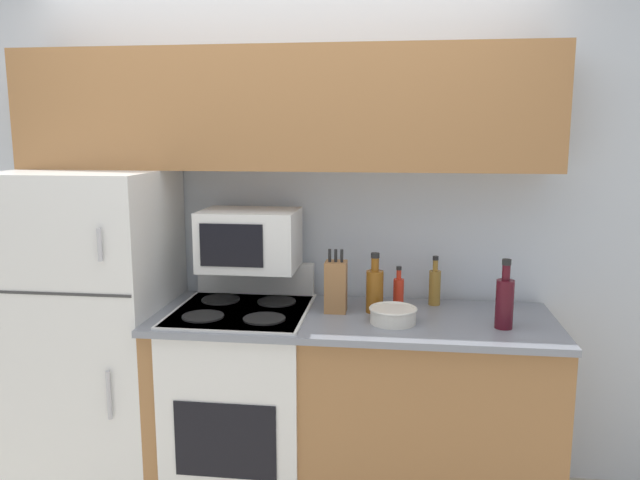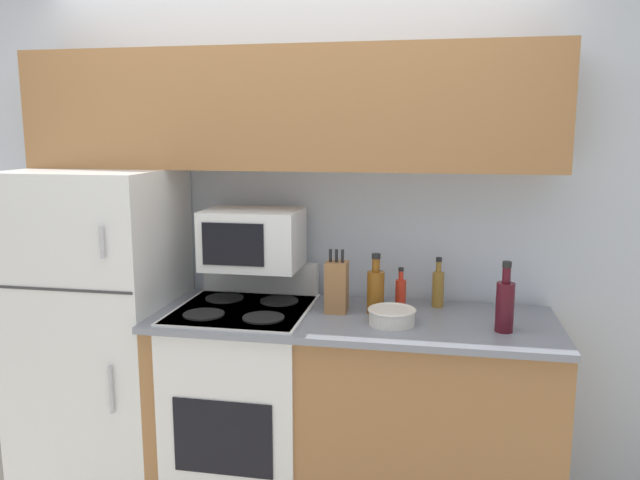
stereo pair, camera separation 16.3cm
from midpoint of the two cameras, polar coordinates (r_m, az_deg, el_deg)
name	(u,v)px [view 1 (the left image)]	position (r m, az deg, el deg)	size (l,w,h in m)	color
wall_back	(289,228)	(3.22, -4.30, 1.11)	(8.00, 0.05, 2.55)	silver
lower_cabinets	(352,410)	(3.04, 1.39, -15.33)	(1.82, 0.68, 0.94)	#9E6B3D
refrigerator	(94,333)	(3.30, -21.30, -7.92)	(0.73, 0.69, 1.59)	white
upper_cabinets	(281,110)	(3.00, -5.17, 11.79)	(2.54, 0.32, 0.56)	#9E6B3D
stove	(244,402)	(3.12, -8.54, -14.42)	(0.62, 0.66, 1.11)	white
microwave	(250,239)	(3.02, -7.99, 0.04)	(0.46, 0.34, 0.28)	white
knife_block	(336,286)	(2.89, -0.17, -4.26)	(0.10, 0.10, 0.30)	#9E6B3D
bowl	(393,315)	(2.75, 5.00, -6.82)	(0.21, 0.21, 0.07)	silver
bottle_hot_sauce	(398,292)	(2.98, 5.63, -4.73)	(0.05, 0.05, 0.20)	red
bottle_vinegar	(435,286)	(3.05, 8.94, -4.16)	(0.06, 0.06, 0.24)	olive
bottle_whiskey	(375,289)	(2.89, 3.41, -4.51)	(0.08, 0.08, 0.28)	brown
bottle_wine_red	(505,301)	(2.74, 14.90, -5.45)	(0.08, 0.08, 0.30)	#470F19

